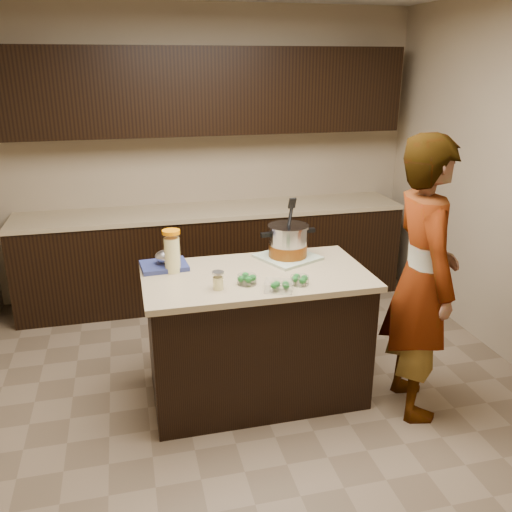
{
  "coord_description": "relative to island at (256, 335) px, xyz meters",
  "views": [
    {
      "loc": [
        -0.78,
        -3.17,
        2.19
      ],
      "look_at": [
        0.0,
        0.0,
        1.02
      ],
      "focal_mm": 38.0,
      "sensor_mm": 36.0,
      "label": 1
    }
  ],
  "objects": [
    {
      "name": "broccoli_tub_left",
      "position": [
        -0.1,
        -0.16,
        0.47
      ],
      "size": [
        0.15,
        0.15,
        0.06
      ],
      "rotation": [
        0.0,
        0.0,
        -0.28
      ],
      "color": "silver",
      "rests_on": "island"
    },
    {
      "name": "dish_towel",
      "position": [
        0.28,
        0.23,
        0.46
      ],
      "size": [
        0.48,
        0.48,
        0.02
      ],
      "primitive_type": "cube",
      "rotation": [
        0.0,
        0.0,
        0.43
      ],
      "color": "#6A8F60",
      "rests_on": "island"
    },
    {
      "name": "blue_tray",
      "position": [
        -0.56,
        0.24,
        0.49
      ],
      "size": [
        0.32,
        0.26,
        0.11
      ],
      "rotation": [
        0.0,
        0.0,
        0.08
      ],
      "color": "navy",
      "rests_on": "island"
    },
    {
      "name": "stock_pot",
      "position": [
        0.28,
        0.22,
        0.56
      ],
      "size": [
        0.4,
        0.31,
        0.4
      ],
      "rotation": [
        0.0,
        0.0,
        0.09
      ],
      "color": "#B7B7BC",
      "rests_on": "dish_towel"
    },
    {
      "name": "back_cabinets",
      "position": [
        0.0,
        1.74,
        0.49
      ],
      "size": [
        3.6,
        0.63,
        2.33
      ],
      "color": "black",
      "rests_on": "ground"
    },
    {
      "name": "broccoli_tub_rect",
      "position": [
        0.07,
        -0.31,
        0.47
      ],
      "size": [
        0.2,
        0.17,
        0.06
      ],
      "rotation": [
        0.0,
        0.0,
        -0.36
      ],
      "color": "silver",
      "rests_on": "island"
    },
    {
      "name": "broccoli_tub_right",
      "position": [
        0.22,
        -0.24,
        0.47
      ],
      "size": [
        0.12,
        0.12,
        0.05
      ],
      "rotation": [
        0.0,
        0.0,
        -0.08
      ],
      "color": "silver",
      "rests_on": "island"
    },
    {
      "name": "island",
      "position": [
        0.0,
        0.0,
        0.0
      ],
      "size": [
        1.46,
        0.81,
        0.9
      ],
      "color": "black",
      "rests_on": "ground"
    },
    {
      "name": "ground_plane",
      "position": [
        0.0,
        0.0,
        -0.45
      ],
      "size": [
        4.0,
        4.0,
        0.0
      ],
      "primitive_type": "plane",
      "color": "brown",
      "rests_on": "ground"
    },
    {
      "name": "mason_jar",
      "position": [
        -0.28,
        -0.19,
        0.5
      ],
      "size": [
        0.08,
        0.08,
        0.12
      ],
      "rotation": [
        0.0,
        0.0,
        -0.05
      ],
      "color": "#F3E895",
      "rests_on": "island"
    },
    {
      "name": "lemonade_pitcher",
      "position": [
        -0.52,
        0.16,
        0.58
      ],
      "size": [
        0.14,
        0.14,
        0.28
      ],
      "rotation": [
        0.0,
        0.0,
        -0.25
      ],
      "color": "#F3E895",
      "rests_on": "island"
    },
    {
      "name": "person",
      "position": [
        0.98,
        -0.37,
        0.46
      ],
      "size": [
        0.54,
        0.72,
        1.82
      ],
      "primitive_type": "imported",
      "rotation": [
        0.0,
        0.0,
        1.41
      ],
      "color": "gray",
      "rests_on": "ground"
    },
    {
      "name": "room_shell",
      "position": [
        0.0,
        0.0,
        1.26
      ],
      "size": [
        4.04,
        4.04,
        2.72
      ],
      "color": "tan",
      "rests_on": "ground"
    }
  ]
}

